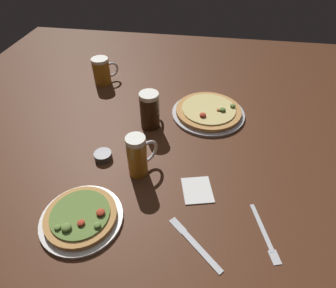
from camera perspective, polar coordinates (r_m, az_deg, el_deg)
ground_plane at (r=1.16m, az=-0.00°, el=-1.29°), size 2.40×2.40×0.03m
pizza_plate_near at (r=0.95m, az=-17.17°, el=-13.97°), size 0.26×0.26×0.05m
pizza_plate_far at (r=1.33m, az=8.20°, el=6.50°), size 0.34×0.34×0.05m
beer_mug_dark at (r=1.00m, az=-6.04°, el=-2.36°), size 0.10×0.11×0.17m
beer_mug_amber at (r=1.21m, az=-3.66°, el=6.89°), size 0.08×0.14×0.17m
beer_mug_pale at (r=1.58m, az=-13.20°, el=14.20°), size 0.12×0.11×0.14m
ramekin_sauce at (r=1.12m, az=-13.01°, el=-2.33°), size 0.07×0.07×0.03m
napkin_folded at (r=1.00m, az=5.96°, el=-9.19°), size 0.13×0.14×0.01m
fork_left at (r=0.95m, az=18.99°, el=-16.80°), size 0.08×0.20×0.01m
knife_right at (r=0.89m, az=5.37°, el=-19.38°), size 0.17×0.16×0.01m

